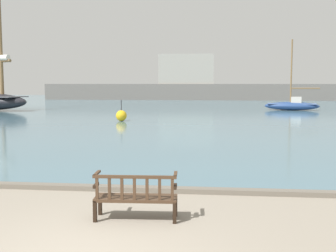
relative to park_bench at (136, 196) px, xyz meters
name	(u,v)px	position (x,y,z in m)	size (l,w,h in m)	color
harbor_water	(196,105)	(-0.53, 42.29, -0.43)	(100.00, 80.00, 0.08)	slate
quay_edge_kerb	(131,189)	(-0.53, 2.14, -0.41)	(40.00, 0.30, 0.12)	#675F54
park_bench	(136,196)	(0.00, 0.00, 0.00)	(1.62, 0.60, 0.92)	black
sailboat_distant_harbor	(292,105)	(9.01, 33.55, 0.13)	(5.25, 2.13, 6.72)	navy
channel_buoy	(121,116)	(-4.77, 20.27, -0.02)	(0.74, 0.74, 1.44)	gold
far_breakwater	(198,87)	(-0.99, 57.39, 1.54)	(48.99, 2.40, 7.13)	#66605B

